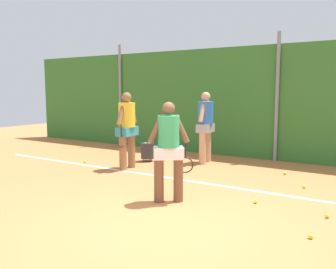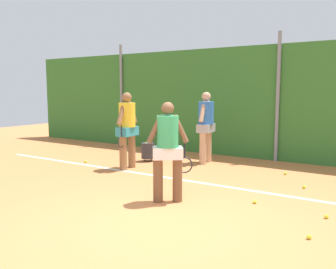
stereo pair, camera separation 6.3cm
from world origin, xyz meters
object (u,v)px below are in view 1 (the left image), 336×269
tennis_ball_5 (208,156)px  tennis_ball_6 (327,216)px  tennis_ball_7 (304,187)px  tennis_ball_8 (161,151)px  tennis_ball_0 (256,202)px  player_backcourt_far (205,123)px  tennis_ball_11 (285,173)px  tennis_ball_4 (311,236)px  player_midcourt (127,126)px  player_foreground_near (169,147)px  ball_hopper (147,151)px  tennis_ball_10 (85,162)px

tennis_ball_5 → tennis_ball_6: (3.69, -3.53, 0.00)m
tennis_ball_7 → tennis_ball_8: bearing=157.0°
tennis_ball_5 → tennis_ball_8: (-1.60, -0.02, 0.00)m
tennis_ball_0 → player_backcourt_far: bearing=130.6°
tennis_ball_6 → tennis_ball_11: bearing=116.7°
tennis_ball_5 → tennis_ball_6: same height
tennis_ball_0 → tennis_ball_4: bearing=-43.9°
tennis_ball_8 → tennis_ball_5: bearing=0.7°
tennis_ball_11 → player_midcourt: bearing=-157.2°
player_foreground_near → tennis_ball_0: 1.75m
tennis_ball_8 → tennis_ball_4: bearing=-40.4°
tennis_ball_6 → tennis_ball_8: same height
tennis_ball_4 → tennis_ball_6: (0.06, 0.94, 0.00)m
ball_hopper → tennis_ball_6: 5.28m
ball_hopper → tennis_ball_11: ball_hopper is taller
tennis_ball_6 → player_midcourt: bearing=167.0°
player_midcourt → tennis_ball_6: 4.92m
tennis_ball_10 → ball_hopper: bearing=40.1°
tennis_ball_4 → tennis_ball_7: size_ratio=1.00×
player_foreground_near → tennis_ball_5: bearing=70.3°
player_backcourt_far → tennis_ball_6: (3.42, -2.75, -1.02)m
tennis_ball_7 → tennis_ball_11: size_ratio=1.00×
tennis_ball_0 → tennis_ball_5: same height
tennis_ball_6 → tennis_ball_10: size_ratio=1.00×
player_foreground_near → tennis_ball_4: size_ratio=26.06×
tennis_ball_8 → tennis_ball_10: bearing=-108.1°
tennis_ball_0 → tennis_ball_4: 1.51m
tennis_ball_5 → tennis_ball_11: 2.62m
tennis_ball_6 → tennis_ball_10: (-6.10, 1.05, 0.00)m
tennis_ball_11 → tennis_ball_0: bearing=-87.1°
tennis_ball_6 → tennis_ball_7: 1.68m
tennis_ball_7 → tennis_ball_0: bearing=-109.1°
player_midcourt → player_backcourt_far: player_backcourt_far is taller
ball_hopper → tennis_ball_6: bearing=-23.7°
player_foreground_near → player_midcourt: size_ratio=0.92×
ball_hopper → tennis_ball_10: (-1.27, -1.07, -0.26)m
player_foreground_near → ball_hopper: 3.66m
tennis_ball_10 → tennis_ball_5: bearing=46.0°
tennis_ball_7 → tennis_ball_6: bearing=-67.1°
player_foreground_near → tennis_ball_10: 4.10m
player_foreground_near → ball_hopper: size_ratio=3.35×
player_foreground_near → tennis_ball_8: bearing=88.2°
ball_hopper → tennis_ball_10: size_ratio=7.78×
tennis_ball_11 → tennis_ball_4: bearing=-70.7°
tennis_ball_0 → tennis_ball_6: size_ratio=1.00×
tennis_ball_6 → tennis_ball_11: 2.83m
player_backcourt_far → tennis_ball_5: (-0.28, 0.78, -1.02)m
tennis_ball_5 → tennis_ball_7: (3.04, -1.99, 0.00)m
player_midcourt → tennis_ball_5: size_ratio=28.18×
player_foreground_near → tennis_ball_0: player_foreground_near is taller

